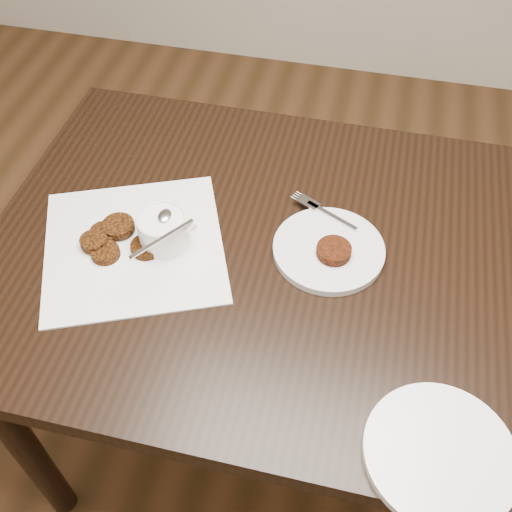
{
  "coord_description": "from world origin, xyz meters",
  "views": [
    {
      "loc": [
        0.07,
        -0.55,
        1.6
      ],
      "look_at": [
        -0.08,
        0.1,
        0.8
      ],
      "focal_mm": 41.99,
      "sensor_mm": 36.0,
      "label": 1
    }
  ],
  "objects": [
    {
      "name": "floor",
      "position": [
        0.0,
        0.0,
        0.0
      ],
      "size": [
        4.0,
        4.0,
        0.0
      ],
      "primitive_type": "plane",
      "color": "brown",
      "rests_on": "ground"
    },
    {
      "name": "table",
      "position": [
        0.03,
        0.17,
        0.38
      ],
      "size": [
        1.28,
        0.83,
        0.75
      ],
      "primitive_type": "cube",
      "color": "black",
      "rests_on": "floor"
    },
    {
      "name": "napkin",
      "position": [
        -0.32,
        0.12,
        0.75
      ],
      "size": [
        0.43,
        0.43,
        0.0
      ],
      "primitive_type": "cube",
      "rotation": [
        0.0,
        0.0,
        0.4
      ],
      "color": "white",
      "rests_on": "table"
    },
    {
      "name": "sauce_ramekin",
      "position": [
        -0.27,
        0.14,
        0.82
      ],
      "size": [
        0.16,
        0.16,
        0.13
      ],
      "primitive_type": null,
      "rotation": [
        0.0,
        0.0,
        0.31
      ],
      "color": "white",
      "rests_on": "napkin"
    },
    {
      "name": "patty_cluster",
      "position": [
        -0.36,
        0.11,
        0.76
      ],
      "size": [
        0.25,
        0.25,
        0.02
      ],
      "primitive_type": null,
      "rotation": [
        0.0,
        0.0,
        -0.32
      ],
      "color": "#5A2D0B",
      "rests_on": "napkin"
    },
    {
      "name": "plate_with_patty",
      "position": [
        0.04,
        0.19,
        0.77
      ],
      "size": [
        0.28,
        0.28,
        0.03
      ],
      "primitive_type": null,
      "rotation": [
        0.0,
        0.0,
        -0.47
      ],
      "color": "silver",
      "rests_on": "table"
    },
    {
      "name": "plate_empty",
      "position": [
        0.25,
        -0.17,
        0.76
      ],
      "size": [
        0.24,
        0.24,
        0.02
      ],
      "primitive_type": "cylinder",
      "rotation": [
        0.0,
        0.0,
        -0.1
      ],
      "color": "white",
      "rests_on": "table"
    }
  ]
}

